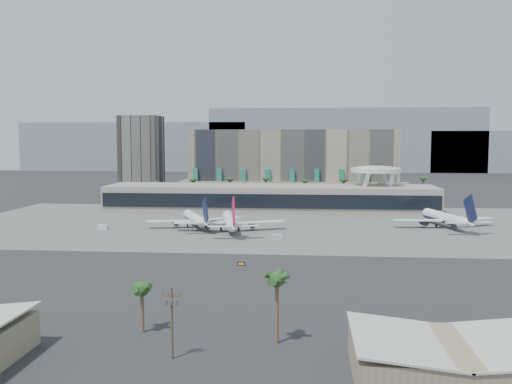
# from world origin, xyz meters

# --- Properties ---
(ground) EXTENTS (900.00, 900.00, 0.00)m
(ground) POSITION_xyz_m (0.00, 0.00, 0.00)
(ground) COLOR #232326
(ground) RESTS_ON ground
(apron_pad) EXTENTS (260.00, 130.00, 0.06)m
(apron_pad) POSITION_xyz_m (0.00, 55.00, 0.03)
(apron_pad) COLOR #5B5B59
(apron_pad) RESTS_ON ground
(mountain_ridge) EXTENTS (680.00, 60.00, 70.00)m
(mountain_ridge) POSITION_xyz_m (27.88, 470.00, 29.89)
(mountain_ridge) COLOR gray
(mountain_ridge) RESTS_ON ground
(hotel) EXTENTS (140.00, 30.00, 42.00)m
(hotel) POSITION_xyz_m (10.00, 174.41, 16.81)
(hotel) COLOR tan
(hotel) RESTS_ON ground
(office_tower) EXTENTS (30.00, 30.00, 52.00)m
(office_tower) POSITION_xyz_m (-95.00, 200.00, 22.94)
(office_tower) COLOR black
(office_tower) RESTS_ON ground
(terminal) EXTENTS (170.00, 32.50, 14.50)m
(terminal) POSITION_xyz_m (0.00, 109.84, 6.52)
(terminal) COLOR #A59C91
(terminal) RESTS_ON ground
(saucer_structure) EXTENTS (26.00, 26.00, 21.89)m
(saucer_structure) POSITION_xyz_m (55.00, 116.00, 18.45)
(saucer_structure) COLOR white
(saucer_structure) RESTS_ON ground
(palm_row) EXTENTS (157.80, 2.80, 13.10)m
(palm_row) POSITION_xyz_m (7.00, 145.00, 10.50)
(palm_row) COLOR brown
(palm_row) RESTS_ON ground
(hangar_right) EXTENTS (30.55, 20.60, 6.89)m
(hangar_right) POSITION_xyz_m (42.00, -100.00, 2.95)
(hangar_right) COLOR gray
(hangar_right) RESTS_ON ground
(utility_pole) EXTENTS (3.20, 0.85, 12.00)m
(utility_pole) POSITION_xyz_m (-2.00, -96.09, 7.14)
(utility_pole) COLOR #4C3826
(utility_pole) RESTS_ON ground
(airliner_left) EXTENTS (37.58, 38.70, 14.28)m
(airliner_left) POSITION_xyz_m (-25.96, 42.83, 3.60)
(airliner_left) COLOR white
(airliner_left) RESTS_ON ground
(airliner_centre) EXTENTS (43.24, 44.95, 15.69)m
(airliner_centre) POSITION_xyz_m (-10.52, 34.39, 3.96)
(airliner_centre) COLOR white
(airliner_centre) RESTS_ON ground
(airliner_right) EXTENTS (42.54, 44.15, 15.53)m
(airliner_right) POSITION_xyz_m (75.84, 51.34, 3.92)
(airliner_right) COLOR white
(airliner_right) RESTS_ON ground
(service_vehicle_a) EXTENTS (4.43, 2.81, 2.00)m
(service_vehicle_a) POSITION_xyz_m (-61.46, 33.63, 1.00)
(service_vehicle_a) COLOR silver
(service_vehicle_a) RESTS_ON ground
(service_vehicle_b) EXTENTS (4.12, 3.14, 1.87)m
(service_vehicle_b) POSITION_xyz_m (8.90, 17.37, 0.94)
(service_vehicle_b) COLOR silver
(service_vehicle_b) RESTS_ON ground
(taxiway_sign) EXTENTS (2.26, 0.45, 1.02)m
(taxiway_sign) POSITION_xyz_m (1.08, -25.85, 0.51)
(taxiway_sign) COLOR black
(taxiway_sign) RESTS_ON ground
(near_palm_a) EXTENTS (6.00, 6.00, 9.67)m
(near_palm_a) POSITION_xyz_m (-10.63, -83.79, 6.88)
(near_palm_a) COLOR brown
(near_palm_a) RESTS_ON ground
(near_palm_b) EXTENTS (6.00, 6.00, 12.93)m
(near_palm_b) POSITION_xyz_m (14.70, -87.29, 10.08)
(near_palm_b) COLOR brown
(near_palm_b) RESTS_ON ground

